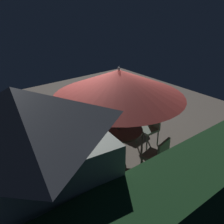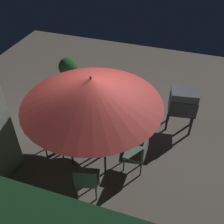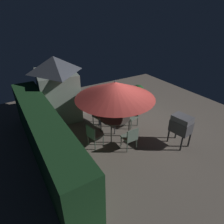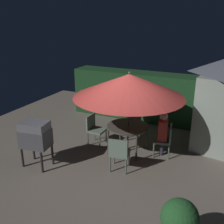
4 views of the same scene
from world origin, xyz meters
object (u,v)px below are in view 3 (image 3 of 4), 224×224
chair_toward_house (133,114)px  potted_plant_by_shed (138,92)px  person_in_red (99,109)px  patio_umbrella (115,90)px  garden_shed (57,87)px  chair_toward_hedge (130,137)px  bbq_grill (181,125)px  chair_near_shed (98,114)px  chair_far_side (94,134)px  patio_table (115,119)px

chair_toward_house → potted_plant_by_shed: (1.81, -1.72, 0.02)m
potted_plant_by_shed → person_in_red: person_in_red is taller
patio_umbrella → person_in_red: 1.48m
garden_shed → chair_toward_hedge: size_ratio=3.09×
bbq_grill → person_in_red: bearing=34.5°
garden_shed → bbq_grill: (-4.46, -3.03, -0.57)m
chair_near_shed → chair_far_side: 1.52m
bbq_grill → chair_toward_hedge: size_ratio=1.33×
chair_toward_house → potted_plant_by_shed: bearing=-43.7°
patio_table → chair_toward_house: chair_toward_house is taller
patio_umbrella → person_in_red: (0.93, 0.19, -1.14)m
patio_table → chair_far_side: 1.10m
bbq_grill → chair_toward_house: 2.11m
chair_far_side → potted_plant_by_shed: size_ratio=0.97×
patio_table → chair_toward_house: 1.06m
chair_near_shed → patio_umbrella: bearing=-168.4°
potted_plant_by_shed → chair_far_side: bearing=120.4°
patio_umbrella → bbq_grill: 2.68m
patio_table → patio_umbrella: (0.00, -0.00, 1.20)m
bbq_grill → chair_near_shed: bearing=34.0°
bbq_grill → chair_toward_house: bearing=18.4°
garden_shed → patio_table: (-2.67, -1.34, -0.70)m
garden_shed → chair_far_side: bearing=-174.4°
patio_table → bbq_grill: size_ratio=0.97×
garden_shed → chair_toward_house: size_ratio=3.09×
patio_umbrella → chair_toward_hedge: size_ratio=3.29×
chair_near_shed → chair_toward_hedge: same height
garden_shed → patio_table: 3.07m
chair_near_shed → chair_toward_hedge: size_ratio=1.00×
chair_far_side → person_in_red: (1.17, -0.87, 0.26)m
bbq_grill → chair_near_shed: size_ratio=1.33×
chair_toward_hedge → person_in_red: (2.00, 0.17, 0.26)m
patio_table → chair_toward_hedge: size_ratio=1.29×
person_in_red → garden_shed: bearing=33.5°
chair_toward_hedge → person_in_red: person_in_red is taller
patio_umbrella → chair_far_side: size_ratio=3.29×
chair_near_shed → chair_toward_house: bearing=-123.8°
chair_toward_house → person_in_red: bearing=58.6°
garden_shed → patio_umbrella: garden_shed is taller
garden_shed → patio_umbrella: 3.03m
garden_shed → person_in_red: 2.18m
bbq_grill → potted_plant_by_shed: bearing=-15.7°
garden_shed → patio_umbrella: (-2.67, -1.34, 0.50)m
chair_far_side → chair_toward_hedge: bearing=-128.9°
garden_shed → chair_toward_hedge: (-3.75, -1.32, -0.90)m
chair_near_shed → potted_plant_by_shed: size_ratio=0.97×
patio_table → potted_plant_by_shed: (1.99, -2.75, -0.18)m
chair_toward_hedge → chair_toward_house: size_ratio=1.00×
patio_umbrella → potted_plant_by_shed: (1.99, -2.75, -1.38)m
patio_table → person_in_red: (0.93, 0.19, 0.07)m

